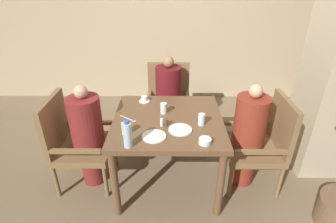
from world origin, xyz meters
name	(u,v)px	position (x,y,z in m)	size (l,w,h in m)	color
ground_plane	(168,179)	(0.00, 0.00, 0.00)	(16.00, 16.00, 0.00)	#7A664C
wall_back	(169,16)	(0.00, 2.21, 1.40)	(8.00, 0.06, 2.80)	tan
dining_table	(168,128)	(0.00, 0.00, 0.67)	(1.06, 1.05, 0.78)	brown
chair_left_side	(74,140)	(-0.96, 0.00, 0.52)	(0.56, 0.56, 0.98)	brown
diner_in_left_chair	(88,135)	(-0.81, 0.00, 0.58)	(0.32, 0.32, 1.13)	maroon
chair_far_side	(168,100)	(0.00, 0.96, 0.52)	(0.56, 0.56, 0.98)	brown
diner_in_far_chair	(168,100)	(0.00, 0.80, 0.60)	(0.32, 0.32, 1.16)	#5B1419
chair_right_side	(262,141)	(0.96, 0.00, 0.52)	(0.56, 0.56, 0.98)	brown
diner_in_right_chair	(248,135)	(0.81, 0.00, 0.59)	(0.32, 0.32, 1.14)	maroon
plate_main_left	(154,136)	(-0.12, -0.32, 0.79)	(0.21, 0.21, 0.01)	white
plate_main_right	(180,130)	(0.11, -0.21, 0.79)	(0.21, 0.21, 0.01)	white
teacup_with_saucer	(144,99)	(-0.26, 0.38, 0.81)	(0.12, 0.12, 0.06)	white
bowl_small	(205,141)	(0.31, -0.41, 0.80)	(0.11, 0.11, 0.05)	white
water_bottle	(128,135)	(-0.32, -0.46, 0.89)	(0.07, 0.07, 0.24)	silver
glass_tall_near	(125,129)	(-0.37, -0.28, 0.84)	(0.06, 0.06, 0.11)	silver
glass_tall_mid	(201,119)	(0.31, -0.11, 0.84)	(0.06, 0.06, 0.11)	silver
glass_tall_far	(164,108)	(-0.04, 0.11, 0.84)	(0.06, 0.06, 0.11)	silver
salt_shaker	(162,122)	(-0.06, -0.14, 0.82)	(0.03, 0.03, 0.08)	white
pepper_shaker	(166,123)	(-0.02, -0.14, 0.82)	(0.03, 0.03, 0.07)	#4C3D2D
fork_beside_plate	(129,119)	(-0.37, -0.02, 0.78)	(0.17, 0.13, 0.00)	silver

